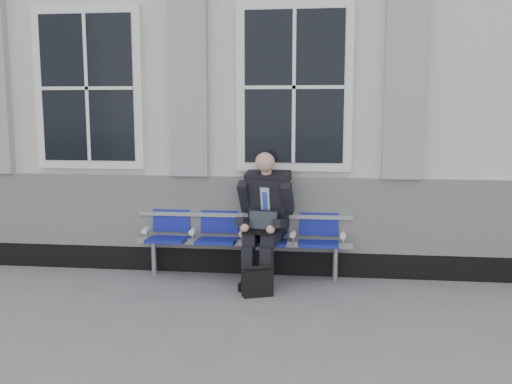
# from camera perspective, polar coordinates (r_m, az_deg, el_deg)

# --- Properties ---
(ground) EXTENTS (70.00, 70.00, 0.00)m
(ground) POSITION_cam_1_polar(r_m,az_deg,el_deg) (5.69, -0.81, -12.29)
(ground) COLOR slate
(ground) RESTS_ON ground
(station_building) EXTENTS (14.40, 4.40, 4.49)m
(station_building) POSITION_cam_1_polar(r_m,az_deg,el_deg) (8.78, 2.14, 9.73)
(station_building) COLOR beige
(station_building) RESTS_ON ground
(bench) EXTENTS (2.60, 0.47, 0.91)m
(bench) POSITION_cam_1_polar(r_m,az_deg,el_deg) (6.83, -1.30, -3.96)
(bench) COLOR #9EA0A3
(bench) RESTS_ON ground
(businessman) EXTENTS (0.66, 0.89, 1.51)m
(businessman) POSITION_cam_1_polar(r_m,az_deg,el_deg) (6.61, 0.92, -2.12)
(businessman) COLOR black
(businessman) RESTS_ON ground
(briefcase) EXTENTS (0.35, 0.24, 0.33)m
(briefcase) POSITION_cam_1_polar(r_m,az_deg,el_deg) (6.21, 0.14, -9.00)
(briefcase) COLOR black
(briefcase) RESTS_ON ground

